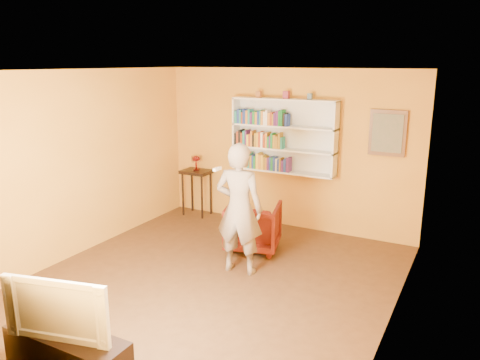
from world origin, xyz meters
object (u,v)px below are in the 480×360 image
at_px(bookshelf, 285,136).
at_px(armchair, 253,226).
at_px(console_table, 196,178).
at_px(ruby_lustre, 196,160).
at_px(person, 239,209).
at_px(television, 63,305).
at_px(tv_cabinet, 68,356).

xyz_separation_m(bookshelf, armchair, (-0.01, -1.16, -1.23)).
bearing_deg(armchair, console_table, -46.18).
relative_size(ruby_lustre, person, 0.15).
height_order(ruby_lustre, television, ruby_lustre).
bearing_deg(console_table, ruby_lustre, 90.00).
bearing_deg(ruby_lustre, person, -44.11).
bearing_deg(console_table, tv_cabinet, -71.14).
height_order(console_table, tv_cabinet, console_table).
xyz_separation_m(console_table, tv_cabinet, (1.54, -4.50, -0.49)).
xyz_separation_m(console_table, ruby_lustre, (0.00, 0.00, 0.34)).
height_order(ruby_lustre, armchair, ruby_lustre).
distance_m(armchair, tv_cabinet, 3.51).
height_order(bookshelf, person, bookshelf).
xyz_separation_m(person, television, (-0.32, -2.70, -0.17)).
xyz_separation_m(console_table, armchair, (1.67, -1.00, -0.34)).
bearing_deg(person, television, 75.73).
bearing_deg(bookshelf, armchair, -90.38).
bearing_deg(tv_cabinet, television, 0.00).
bearing_deg(person, armchair, -84.77).
distance_m(bookshelf, ruby_lustre, 1.77).
xyz_separation_m(tv_cabinet, television, (0.00, 0.00, 0.51)).
height_order(bookshelf, television, bookshelf).
distance_m(armchair, television, 3.53).
height_order(bookshelf, tv_cabinet, bookshelf).
distance_m(ruby_lustre, person, 2.59).
bearing_deg(tv_cabinet, console_table, 108.86).
height_order(armchair, person, person).
xyz_separation_m(bookshelf, television, (-0.14, -4.66, -0.86)).
relative_size(person, television, 1.79).
distance_m(person, television, 2.73).
height_order(console_table, person, person).
xyz_separation_m(person, tv_cabinet, (-0.32, -2.70, -0.67)).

